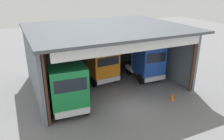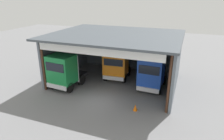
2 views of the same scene
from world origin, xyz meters
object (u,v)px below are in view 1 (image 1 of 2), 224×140
(truck_blue_left_bay, at_px, (147,61))
(oil_drum, at_px, (107,64))
(truck_green_center_right_bay, at_px, (68,89))
(tool_cart, at_px, (72,69))
(truck_orange_center_bay, at_px, (101,65))
(traffic_cone, at_px, (172,97))

(truck_blue_left_bay, distance_m, oil_drum, 5.25)
(truck_green_center_right_bay, bearing_deg, tool_cart, -103.10)
(truck_orange_center_bay, bearing_deg, truck_blue_left_bay, 158.38)
(truck_orange_center_bay, bearing_deg, truck_green_center_right_bay, 39.59)
(traffic_cone, bearing_deg, truck_orange_center_bay, 123.01)
(truck_blue_left_bay, relative_size, oil_drum, 5.93)
(truck_orange_center_bay, relative_size, oil_drum, 5.49)
(truck_orange_center_bay, xyz_separation_m, traffic_cone, (3.81, -5.86, -1.44))
(truck_green_center_right_bay, xyz_separation_m, truck_orange_center_bay, (4.28, 4.14, -0.16))
(truck_orange_center_bay, distance_m, truck_blue_left_bay, 4.46)
(truck_blue_left_bay, xyz_separation_m, traffic_cone, (-0.45, -4.55, -1.57))
(traffic_cone, bearing_deg, truck_blue_left_bay, 84.36)
(truck_green_center_right_bay, relative_size, oil_drum, 5.31)
(truck_blue_left_bay, height_order, traffic_cone, truck_blue_left_bay)
(truck_green_center_right_bay, bearing_deg, oil_drum, -126.19)
(truck_green_center_right_bay, relative_size, truck_orange_center_bay, 0.97)
(oil_drum, relative_size, traffic_cone, 1.58)
(truck_blue_left_bay, xyz_separation_m, tool_cart, (-6.20, 4.60, -1.35))
(truck_blue_left_bay, xyz_separation_m, oil_drum, (-2.23, 4.54, -1.41))
(truck_orange_center_bay, height_order, oil_drum, truck_orange_center_bay)
(tool_cart, height_order, traffic_cone, tool_cart)
(truck_orange_center_bay, bearing_deg, tool_cart, -63.93)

